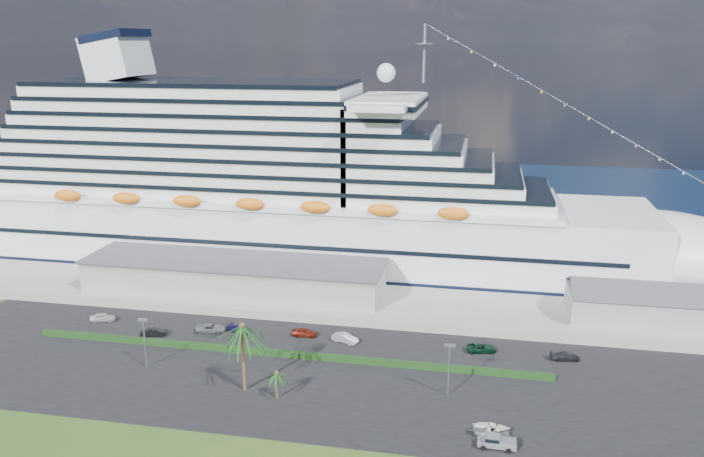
% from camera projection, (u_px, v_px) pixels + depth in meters
% --- Properties ---
extents(ground, '(420.00, 420.00, 0.00)m').
position_uv_depth(ground, '(303.00, 411.00, 97.28)').
color(ground, '#2A4F1A').
rests_on(ground, ground).
extents(asphalt_lot, '(140.00, 38.00, 0.12)m').
position_uv_depth(asphalt_lot, '(321.00, 374.00, 107.66)').
color(asphalt_lot, black).
rests_on(asphalt_lot, ground).
extents(wharf, '(240.00, 20.00, 1.80)m').
position_uv_depth(wharf, '(355.00, 302.00, 134.87)').
color(wharf, gray).
rests_on(wharf, ground).
extents(water, '(420.00, 160.00, 0.02)m').
position_uv_depth(water, '(408.00, 203.00, 220.22)').
color(water, black).
rests_on(water, ground).
extents(cruise_ship, '(191.00, 38.00, 54.00)m').
position_uv_depth(cruise_ship, '(283.00, 193.00, 157.35)').
color(cruise_ship, silver).
rests_on(cruise_ship, ground).
extents(terminal_building, '(61.00, 15.00, 6.30)m').
position_uv_depth(terminal_building, '(234.00, 275.00, 138.42)').
color(terminal_building, gray).
rests_on(terminal_building, wharf).
extents(port_shed, '(24.00, 12.31, 7.37)m').
position_uv_depth(port_shed, '(637.00, 305.00, 124.27)').
color(port_shed, gray).
rests_on(port_shed, wharf).
extents(hedge, '(88.00, 1.10, 0.90)m').
position_uv_depth(hedge, '(281.00, 353.00, 113.74)').
color(hedge, black).
rests_on(hedge, asphalt_lot).
extents(lamp_post_left, '(1.60, 0.35, 8.27)m').
position_uv_depth(lamp_post_left, '(144.00, 337.00, 108.62)').
color(lamp_post_left, gray).
rests_on(lamp_post_left, asphalt_lot).
extents(lamp_post_right, '(1.60, 0.35, 8.27)m').
position_uv_depth(lamp_post_right, '(449.00, 364.00, 99.70)').
color(lamp_post_right, gray).
rests_on(lamp_post_right, asphalt_lot).
extents(palm_tall, '(8.82, 8.82, 11.13)m').
position_uv_depth(palm_tall, '(243.00, 334.00, 100.46)').
color(palm_tall, '#47301E').
rests_on(palm_tall, ground).
extents(palm_short, '(3.53, 3.53, 4.56)m').
position_uv_depth(palm_short, '(277.00, 376.00, 99.50)').
color(palm_short, '#47301E').
rests_on(palm_short, ground).
extents(parked_car_0, '(4.92, 3.12, 1.56)m').
position_uv_depth(parked_car_0, '(103.00, 317.00, 127.64)').
color(parked_car_0, silver).
rests_on(parked_car_0, asphalt_lot).
extents(parked_car_1, '(4.72, 2.74, 1.47)m').
position_uv_depth(parked_car_1, '(154.00, 332.00, 121.31)').
color(parked_car_1, black).
rests_on(parked_car_1, asphalt_lot).
extents(parked_car_2, '(5.64, 3.64, 1.45)m').
position_uv_depth(parked_car_2, '(211.00, 328.00, 123.00)').
color(parked_car_2, gray).
rests_on(parked_car_2, asphalt_lot).
extents(parked_car_3, '(4.81, 3.47, 1.29)m').
position_uv_depth(parked_car_3, '(239.00, 329.00, 122.77)').
color(parked_car_3, '#1B1752').
rests_on(parked_car_3, asphalt_lot).
extents(parked_car_4, '(4.52, 1.93, 1.52)m').
position_uv_depth(parked_car_4, '(304.00, 332.00, 121.14)').
color(parked_car_4, maroon).
rests_on(parked_car_4, asphalt_lot).
extents(parked_car_5, '(5.01, 3.14, 1.56)m').
position_uv_depth(parked_car_5, '(345.00, 338.00, 118.75)').
color(parked_car_5, '#9E9FA5').
rests_on(parked_car_5, asphalt_lot).
extents(parked_car_6, '(5.38, 3.24, 1.40)m').
position_uv_depth(parked_car_6, '(481.00, 348.00, 115.17)').
color(parked_car_6, black).
rests_on(parked_car_6, asphalt_lot).
extents(parked_car_7, '(5.04, 2.67, 1.39)m').
position_uv_depth(parked_car_7, '(565.00, 356.00, 112.28)').
color(parked_car_7, '#232329').
rests_on(parked_car_7, asphalt_lot).
extents(pickup_truck, '(4.97, 1.99, 1.74)m').
position_uv_depth(pickup_truck, '(496.00, 441.00, 87.95)').
color(pickup_truck, black).
rests_on(pickup_truck, asphalt_lot).
extents(boat_trailer, '(5.80, 4.04, 1.63)m').
position_uv_depth(boat_trailer, '(492.00, 428.00, 90.66)').
color(boat_trailer, gray).
rests_on(boat_trailer, asphalt_lot).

